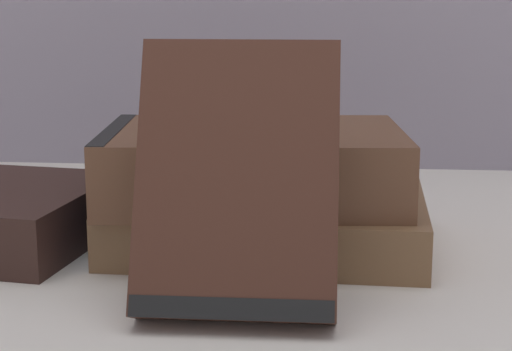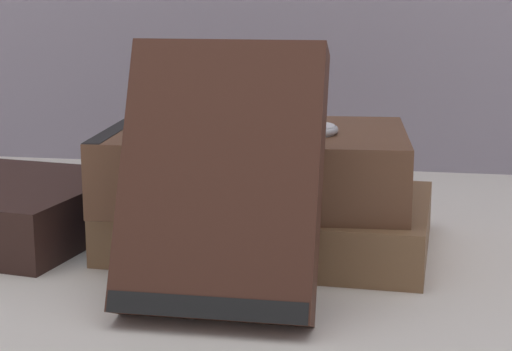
# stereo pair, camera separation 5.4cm
# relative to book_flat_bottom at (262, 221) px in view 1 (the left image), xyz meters

# --- Properties ---
(ground_plane) EXTENTS (3.00, 3.00, 0.00)m
(ground_plane) POSITION_rel_book_flat_bottom_xyz_m (-0.03, -0.06, -0.02)
(ground_plane) COLOR silver
(book_flat_bottom) EXTENTS (0.23, 0.17, 0.04)m
(book_flat_bottom) POSITION_rel_book_flat_bottom_xyz_m (0.00, 0.00, 0.00)
(book_flat_bottom) COLOR brown
(book_flat_bottom) RESTS_ON ground_plane
(book_flat_top) EXTENTS (0.22, 0.16, 0.05)m
(book_flat_top) POSITION_rel_book_flat_bottom_xyz_m (-0.01, -0.01, 0.04)
(book_flat_top) COLOR brown
(book_flat_top) RESTS_ON book_flat_bottom
(book_leaning_front) EXTENTS (0.11, 0.09, 0.16)m
(book_leaning_front) POSITION_rel_book_flat_bottom_xyz_m (-0.00, -0.13, 0.05)
(book_leaning_front) COLOR #422319
(book_leaning_front) RESTS_ON ground_plane
(pocket_watch) EXTENTS (0.05, 0.05, 0.01)m
(pocket_watch) POSITION_rel_book_flat_bottom_xyz_m (0.03, -0.02, 0.07)
(pocket_watch) COLOR silver
(pocket_watch) RESTS_ON book_flat_top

